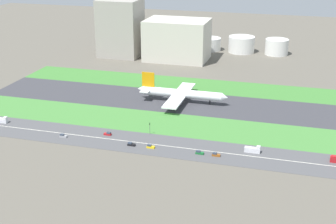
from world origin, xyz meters
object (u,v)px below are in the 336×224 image
car_2 (216,155)px  car_1 (108,134)px  airliner (180,94)px  car_0 (199,153)px  fuel_tank_centre (241,44)px  hangar_building (177,40)px  car_3 (63,136)px  truck_1 (2,120)px  car_4 (131,144)px  truck_0 (253,150)px  traffic_light (150,128)px  terminal_building (120,28)px  car_5 (150,147)px  fuel_tank_west (210,44)px  fuel_tank_east (277,47)px

car_2 → car_1: (-66.18, 10.00, 0.00)m
airliner → car_2: 87.83m
airliner → car_0: size_ratio=14.77×
fuel_tank_centre → hangar_building: bearing=-140.1°
hangar_building → car_3: bearing=-95.2°
car_2 → truck_1: size_ratio=0.52×
airliner → truck_1: (-97.96, -68.00, -4.56)m
car_4 → truck_0: (66.52, 10.00, 0.75)m
car_1 → traffic_light: 24.94m
car_3 → terminal_building: bearing=-78.7°
car_5 → fuel_tank_centre: (17.90, 237.00, 6.92)m
terminal_building → hangar_building: bearing=0.0°
car_1 → truck_1: bearing=-180.0°
car_2 → fuel_tank_west: (-50.41, 237.00, 5.33)m
car_4 → terminal_building: (-80.35, 192.00, 25.75)m
truck_0 → fuel_tank_west: 237.27m
hangar_building → fuel_tank_east: size_ratio=2.59×
hangar_building → fuel_tank_east: (87.96, 45.00, -11.00)m
truck_1 → fuel_tank_west: 243.35m
airliner → truck_1: bearing=-145.2°
traffic_light → fuel_tank_east: (58.15, 219.01, 3.23)m
traffic_light → fuel_tank_centre: (24.06, 219.01, 3.56)m
airliner → fuel_tank_east: 168.37m
truck_0 → fuel_tank_east: size_ratio=0.38×
car_4 → terminal_building: bearing=-67.3°
truck_1 → airliner: bearing=34.8°
car_1 → fuel_tank_east: size_ratio=0.20×
fuel_tank_west → truck_1: bearing=-111.1°
car_2 → terminal_building: (-128.37, 192.00, 25.75)m
car_0 → hangar_building: bearing=-71.7°
truck_1 → terminal_building: 183.96m
car_5 → hangar_building: hangar_building is taller
car_0 → fuel_tank_east: 238.33m
car_0 → car_1: size_ratio=1.00×
terminal_building → fuel_tank_west: size_ratio=2.45×
car_1 → hangar_building: size_ratio=0.08×
traffic_light → car_5: bearing=-71.1°
airliner → car_1: airliner is taller
airliner → truck_1: airliner is taller
car_5 → car_2: (36.64, 0.00, 0.00)m
fuel_tank_east → fuel_tank_centre: bearing=180.0°
fuel_tank_west → terminal_building: bearing=-150.0°
fuel_tank_west → fuel_tank_east: bearing=0.0°
car_2 → car_3: 90.09m
traffic_light → hangar_building: hangar_building is taller
car_1 → truck_1: size_ratio=0.52×
car_1 → fuel_tank_centre: 232.01m
car_5 → fuel_tank_centre: fuel_tank_centre is taller
car_0 → fuel_tank_east: fuel_tank_east is taller
airliner → terminal_building: (-88.34, 114.00, 20.44)m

